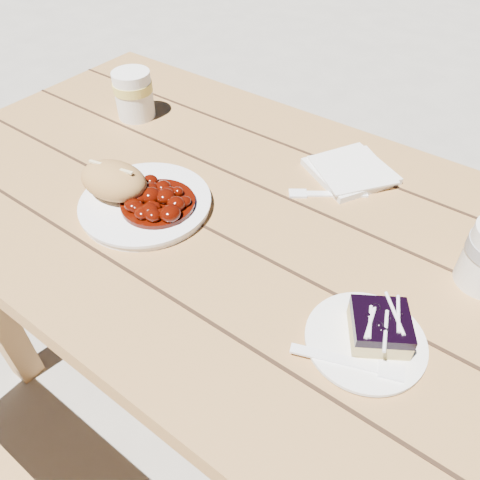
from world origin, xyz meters
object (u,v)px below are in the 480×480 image
Objects in this scene: blueberry_cake at (380,327)px; second_cup at (134,95)px; dessert_plate at (365,341)px; bread_roll at (114,181)px; main_plate at (146,204)px; picnic_table at (361,332)px.

second_cup reaches higher than blueberry_cake.
dessert_plate is 1.51× the size of second_cup.
bread_roll reaches higher than blueberry_cake.
main_plate is 0.07m from bread_roll.
picnic_table is 14.90× the size of bread_roll.
dessert_plate is at bearing -20.16° from second_cup.
dessert_plate is at bearing -73.80° from picnic_table.
main_plate reaches higher than picnic_table.
dessert_plate is 0.03m from blueberry_cake.
main_plate is 0.47m from dessert_plate.
bread_roll is at bearing 178.65° from dessert_plate.
dessert_plate is 0.79m from second_cup.
bread_roll is at bearing -160.02° from main_plate.
blueberry_cake is at bearing -67.74° from picnic_table.
main_plate is at bearing 145.65° from blueberry_cake.
bread_roll is at bearing -50.78° from second_cup.
picnic_table is 0.55m from bread_roll.
picnic_table is 0.22m from dessert_plate.
dessert_plate reaches higher than picnic_table.
bread_roll is (-0.06, -0.02, 0.04)m from main_plate.
picnic_table is at bearing 14.21° from bread_roll.
second_cup is (-0.74, 0.27, 0.05)m from dessert_plate.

